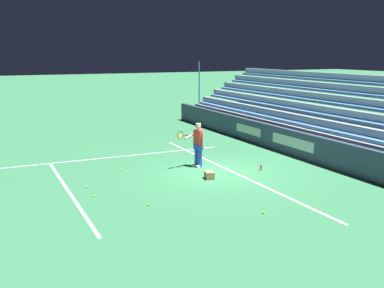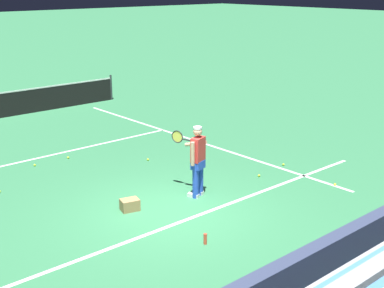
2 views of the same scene
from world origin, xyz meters
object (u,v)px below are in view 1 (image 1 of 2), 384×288
object	(u,v)px
tennis_ball_toward_net	(166,150)
tennis_player	(198,144)
ball_box_cardboard	(209,175)
tennis_ball_far_right	(264,213)
tennis_ball_far_left	(179,155)
tennis_ball_midcourt	(87,187)
tennis_ball_near_player	(122,170)
water_bottle	(261,168)
tennis_ball_by_box	(204,147)
tennis_ball_on_baseline	(148,205)
tennis_ball_stray_back	(94,196)

from	to	relation	value
tennis_ball_toward_net	tennis_player	bearing A→B (deg)	-179.44
ball_box_cardboard	tennis_ball_far_right	size ratio (longest dim) A/B	6.06
tennis_ball_far_left	tennis_ball_midcourt	bearing A→B (deg)	123.07
tennis_ball_near_player	water_bottle	distance (m)	5.27
tennis_ball_by_box	water_bottle	distance (m)	4.55
tennis_ball_by_box	tennis_ball_far_right	distance (m)	8.83
tennis_ball_on_baseline	tennis_ball_near_player	distance (m)	4.18
tennis_player	tennis_ball_stray_back	xyz separation A→B (m)	(-1.96, 4.55, -0.86)
tennis_ball_far_right	tennis_ball_near_player	xyz separation A→B (m)	(6.14, 2.23, 0.00)
tennis_ball_far_left	water_bottle	size ratio (longest dim) A/B	0.30
tennis_ball_far_left	tennis_ball_near_player	distance (m)	3.29
tennis_ball_midcourt	water_bottle	distance (m)	6.48
tennis_ball_toward_net	tennis_ball_stray_back	bearing A→B (deg)	139.10
tennis_player	tennis_ball_midcourt	bearing A→B (deg)	101.73
tennis_ball_toward_net	water_bottle	size ratio (longest dim) A/B	0.30
tennis_ball_toward_net	tennis_ball_stray_back	size ratio (longest dim) A/B	1.00
water_bottle	tennis_ball_stray_back	bearing A→B (deg)	94.00
tennis_ball_by_box	tennis_ball_on_baseline	bearing A→B (deg)	141.89
tennis_player	tennis_ball_near_player	bearing A→B (deg)	76.56
ball_box_cardboard	tennis_ball_far_left	bearing A→B (deg)	-7.28
ball_box_cardboard	tennis_ball_midcourt	distance (m)	4.23
tennis_ball_midcourt	tennis_ball_stray_back	size ratio (longest dim) A/B	1.00
tennis_player	water_bottle	size ratio (longest dim) A/B	7.80
ball_box_cardboard	tennis_ball_far_right	distance (m)	3.78
tennis_ball_by_box	water_bottle	xyz separation A→B (m)	(-4.55, -0.13, 0.08)
tennis_ball_near_player	tennis_ball_toward_net	bearing A→B (deg)	-47.78
ball_box_cardboard	tennis_ball_toward_net	bearing A→B (deg)	-3.89
tennis_ball_stray_back	tennis_ball_midcourt	bearing A→B (deg)	-1.03
tennis_ball_on_baseline	tennis_ball_far_left	distance (m)	6.53
tennis_ball_far_right	tennis_ball_midcourt	xyz separation A→B (m)	(4.51, 3.90, 0.00)
ball_box_cardboard	tennis_ball_far_left	xyz separation A→B (m)	(3.77, -0.48, -0.10)
water_bottle	tennis_ball_far_right	bearing A→B (deg)	147.05
tennis_player	tennis_ball_far_left	size ratio (longest dim) A/B	25.98
tennis_ball_by_box	tennis_ball_far_left	distance (m)	1.94
ball_box_cardboard	tennis_ball_far_left	world-z (taller)	ball_box_cardboard
tennis_ball_on_baseline	tennis_ball_midcourt	world-z (taller)	same
tennis_player	tennis_ball_toward_net	xyz separation A→B (m)	(3.25, 0.03, -0.86)
tennis_ball_far_left	tennis_ball_midcourt	xyz separation A→B (m)	(-3.03, 4.65, 0.00)
tennis_ball_toward_net	tennis_ball_midcourt	bearing A→B (deg)	133.00
tennis_ball_by_box	tennis_ball_far_right	bearing A→B (deg)	164.05
ball_box_cardboard	water_bottle	bearing A→B (deg)	-85.59
tennis_ball_far_right	tennis_ball_stray_back	size ratio (longest dim) A/B	1.00
tennis_ball_far_left	tennis_ball_far_right	xyz separation A→B (m)	(-7.54, 0.74, 0.00)
tennis_ball_far_left	tennis_ball_toward_net	xyz separation A→B (m)	(1.17, 0.14, 0.00)
tennis_ball_toward_net	tennis_ball_stray_back	distance (m)	6.90
ball_box_cardboard	water_bottle	distance (m)	2.30
tennis_ball_on_baseline	water_bottle	bearing A→B (deg)	-69.44
tennis_ball_far_right	tennis_ball_near_player	size ratio (longest dim) A/B	1.00
tennis_ball_stray_back	water_bottle	world-z (taller)	water_bottle
tennis_ball_on_baseline	water_bottle	world-z (taller)	water_bottle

